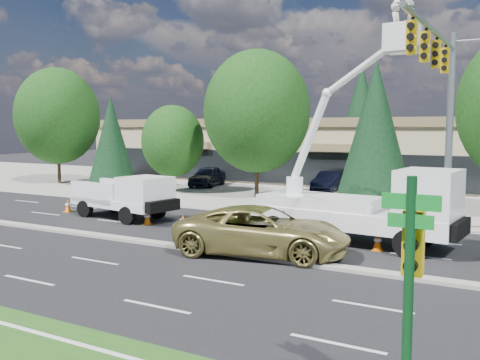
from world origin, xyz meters
The scene contains 22 objects.
ground centered at (0.00, 0.00, 0.00)m, with size 140.00×140.00×0.00m, color black.
concrete_apron centered at (0.00, 20.00, 0.01)m, with size 140.00×22.00×0.01m, color gray.
road_median centered at (0.00, 0.00, 0.06)m, with size 120.00×0.55×0.12m, color gray.
strip_mall centered at (0.00, 29.97, 2.83)m, with size 50.40×15.40×5.50m.
tree_front_a centered at (-22.00, 15.00, 5.72)m, with size 7.04×7.04×9.76m.
tree_front_b centered at (-16.00, 15.00, 3.87)m, with size 3.66×3.66×7.21m.
tree_front_c centered at (-10.00, 15.00, 3.75)m, with size 4.61×4.61×6.40m.
tree_front_d centered at (-3.00, 15.00, 5.81)m, with size 7.16×7.16×9.93m.
tree_front_e centered at (5.00, 15.00, 4.70)m, with size 4.45×4.45×8.77m.
tree_back_a centered at (-18.00, 42.00, 4.72)m, with size 4.46×4.46×8.80m.
tree_back_b centered at (-4.00, 42.00, 6.31)m, with size 5.97×5.97×11.76m.
signal_mast centered at (10.03, 7.04, 6.06)m, with size 2.76×10.16×9.00m.
street_sign_pole centered at (12.00, -8.40, 2.44)m, with size 0.90×0.44×4.00m.
utility_pickup centered at (-4.92, 4.13, 0.94)m, with size 6.23×3.13×2.28m.
bucket_truck centered at (7.69, 4.14, 1.99)m, with size 8.51×3.29×9.54m.
traffic_cone_a centered at (-9.42, 4.29, 0.34)m, with size 0.40×0.40×0.70m.
traffic_cone_b centered at (-2.97, 3.38, 0.34)m, with size 0.40×0.40×0.70m.
traffic_cone_c centered at (-0.76, 3.28, 0.34)m, with size 0.40×0.40×0.70m.
traffic_cone_d centered at (8.37, 3.38, 0.34)m, with size 0.40×0.40×0.70m.
minivan centered at (4.79, 0.60, 0.90)m, with size 2.99×6.49×1.80m, color #9C904B.
parked_car_west centered at (-9.82, 19.40, 0.81)m, with size 1.92×4.78×1.63m, color black.
parked_car_east centered at (0.00, 21.00, 0.74)m, with size 1.56×4.47×1.47m, color black.
Camera 1 is at (13.71, -16.90, 4.74)m, focal length 40.00 mm.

